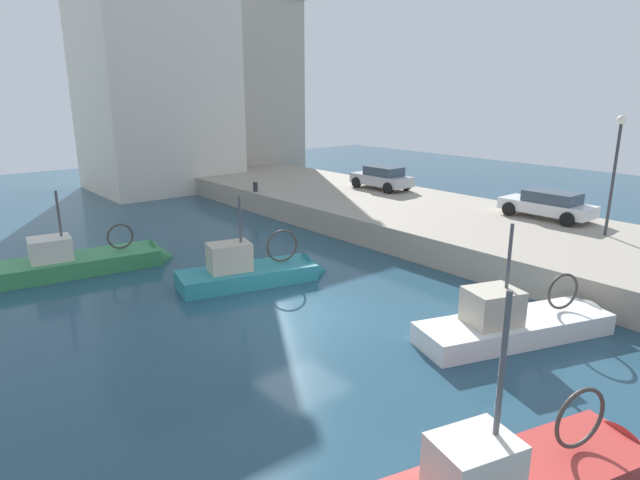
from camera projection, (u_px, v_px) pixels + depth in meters
water_surface at (302, 316)px, 17.29m from camera, size 80.00×80.00×0.00m
quay_wall at (505, 238)px, 24.18m from camera, size 9.00×56.00×1.20m
fishing_boat_teal at (257, 278)px, 20.33m from camera, size 6.07×3.05×4.14m
fishing_boat_green at (88, 267)px, 21.63m from camera, size 7.14×2.87×4.19m
fishing_boat_white at (523, 332)px, 15.79m from camera, size 6.85×3.70×4.22m
parked_car_white at (548, 204)px, 24.98m from camera, size 1.87×4.18×1.29m
parked_car_silver at (382, 177)px, 32.46m from camera, size 1.89×3.86×1.37m
mooring_bollard_mid at (255, 187)px, 31.81m from camera, size 0.28×0.28×0.55m
quay_streetlamp at (617, 156)px, 21.38m from camera, size 0.36×0.36×4.83m
waterfront_building_west_mid at (154, 65)px, 37.71m from camera, size 9.76×8.62×17.23m
waterfront_building_central at (238, 88)px, 45.06m from camera, size 7.79×8.90×14.29m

